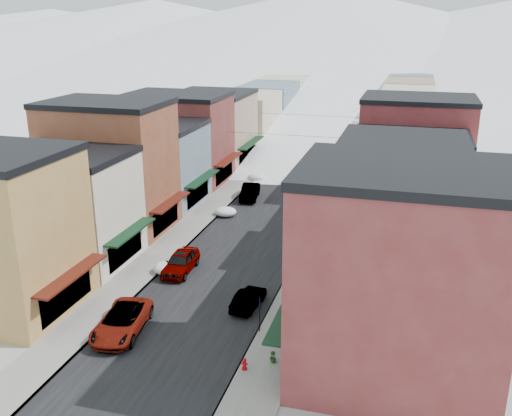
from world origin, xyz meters
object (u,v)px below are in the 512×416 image
Objects in this scene: car_dark_hatch at (250,192)px; car_green_sedan at (248,299)px; car_white_suv at (122,322)px; streetlamp_near at (321,190)px; car_silver_sedan at (181,262)px; fire_hydrant at (244,364)px; trash_can at (305,253)px.

car_dark_hatch reaches higher than car_green_sedan.
car_white_suv is 27.63m from streetlamp_near.
car_dark_hatch is at bearing 87.59° from car_silver_sedan.
fire_hydrant is (1.97, -7.57, -0.18)m from car_green_sedan.
car_green_sedan is (7.04, 5.57, -0.16)m from car_white_suv.
car_white_suv is 9.24m from fire_hydrant.
streetlamp_near is at bearing 92.97° from trash_can.
fire_hydrant is (8.97, -32.10, -0.35)m from car_dark_hatch.
car_silver_sedan reaches higher than car_white_suv.
car_dark_hatch reaches higher than fire_hydrant.
trash_can is (9.33, -15.16, -0.25)m from car_dark_hatch.
trash_can is at bearing -66.36° from car_dark_hatch.
car_white_suv is 17.64m from trash_can.
car_white_suv is 8.98m from car_green_sedan.
fire_hydrant is 16.95m from trash_can.
car_green_sedan is at bearing 104.57° from fire_hydrant.
streetlamp_near is (8.75, 16.26, 2.10)m from car_silver_sedan.
car_dark_hatch is 17.80m from trash_can.
car_silver_sedan is 0.99× the size of car_dark_hatch.
car_dark_hatch is (0.00, 20.25, -0.02)m from car_silver_sedan.
streetlamp_near reaches higher than car_dark_hatch.
trash_can is at bearing 26.22° from car_silver_sedan.
car_white_suv is at bearing -122.09° from trash_can.
car_white_suv is at bearing 43.51° from car_green_sedan.
car_dark_hatch is 1.14× the size of streetlamp_near.
streetlamp_near is at bearing -89.70° from car_green_sedan.
car_green_sedan is 5.46× the size of fire_hydrant.
streetlamp_near is (1.75, 20.54, 2.29)m from car_green_sedan.
car_dark_hatch is 25.51m from car_green_sedan.
fire_hydrant is (9.01, -2.00, -0.33)m from car_white_suv.
car_silver_sedan is 14.87m from fire_hydrant.
streetlamp_near is at bearing 64.02° from car_white_suv.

